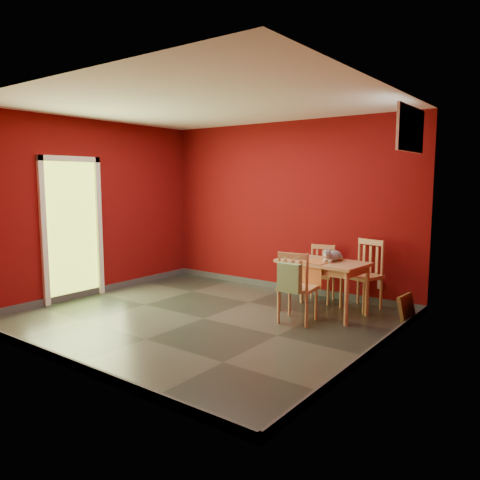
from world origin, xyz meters
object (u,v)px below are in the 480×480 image
Objects in this scene: chair_far_right at (364,273)px; picture_frame at (407,310)px; dining_table at (323,267)px; tote_bag at (289,278)px; cat at (333,254)px; chair_far_left at (321,273)px; chair_near at (297,286)px.

chair_far_right is 2.51× the size of picture_frame.
tote_bag is (-0.04, -0.79, -0.01)m from dining_table.
chair_far_left is at bearing 128.03° from cat.
chair_near reaches higher than dining_table.
chair_near is (-0.41, -1.15, -0.03)m from chair_far_right.
tote_bag reaches higher than dining_table.
chair_far_right is at bearing 74.10° from tote_bag.
chair_near is at bearing -109.69° from chair_far_right.
chair_far_left reaches higher than dining_table.
dining_table reaches higher than picture_frame.
dining_table is 1.17m from picture_frame.
cat is (0.43, -0.51, 0.39)m from chair_far_left.
tote_bag is at bearing -78.56° from chair_far_left.
cat is (0.18, 0.64, 0.35)m from chair_near.
dining_table is 0.68m from chair_far_right.
tote_bag is at bearing -105.90° from chair_far_right.
chair_far_left is at bearing 101.44° from tote_bag.
chair_far_right is (0.35, 0.57, -0.13)m from dining_table.
dining_table is at bearing 83.59° from chair_near.
chair_near is 0.75m from cat.
cat is at bearing 31.47° from dining_table.
chair_far_left is at bearing 163.43° from picture_frame.
cat is 1.05× the size of picture_frame.
picture_frame is (1.12, 0.96, -0.43)m from tote_bag.
chair_far_left is 1.41m from tote_bag.
chair_far_right is 0.64m from cat.
chair_far_right is 2.29× the size of tote_bag.
chair_far_right is 1.42m from tote_bag.
chair_far_left is 0.67m from chair_far_right.
chair_far_left is at bearing 102.50° from chair_near.
chair_far_left is 1.18m from chair_near.
cat is at bearing -174.32° from picture_frame.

